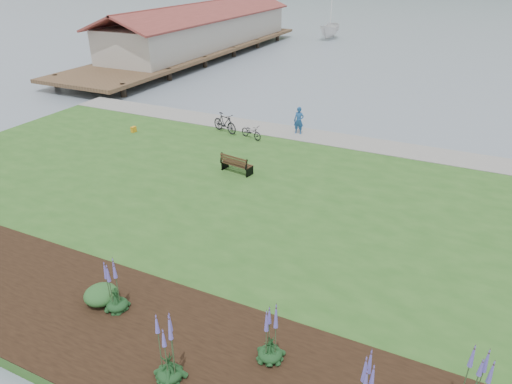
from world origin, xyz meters
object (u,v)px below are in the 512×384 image
(bicycle_a, at_px, (251,132))
(sailboat, at_px, (329,39))
(person, at_px, (299,118))
(park_bench, at_px, (236,164))

(bicycle_a, height_order, sailboat, sailboat)
(sailboat, bearing_deg, person, -76.21)
(bicycle_a, distance_m, sailboat, 40.02)
(park_bench, distance_m, bicycle_a, 4.71)
(person, bearing_deg, bicycle_a, -142.76)
(bicycle_a, bearing_deg, sailboat, 31.36)
(bicycle_a, xyz_separation_m, sailboat, (-7.67, 39.27, -0.80))
(park_bench, distance_m, sailboat, 44.70)
(park_bench, bearing_deg, sailboat, 111.07)
(park_bench, height_order, sailboat, sailboat)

